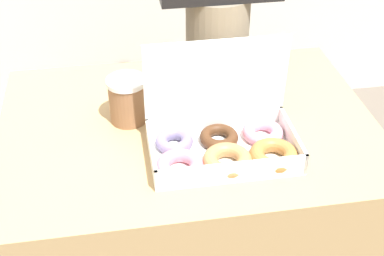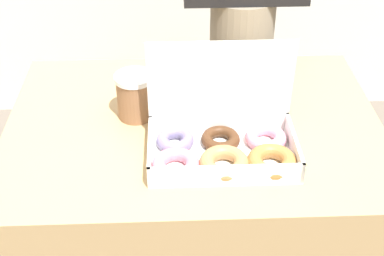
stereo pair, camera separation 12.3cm
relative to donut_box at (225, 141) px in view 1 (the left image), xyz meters
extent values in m
cube|color=tan|center=(-0.06, 0.14, -0.42)|extent=(0.96, 0.69, 0.76)
cube|color=white|center=(0.00, -0.01, -0.03)|extent=(0.34, 0.20, 0.01)
cube|color=white|center=(-0.17, -0.01, -0.01)|extent=(0.01, 0.20, 0.05)
cube|color=white|center=(0.16, -0.01, -0.01)|extent=(0.01, 0.20, 0.05)
cube|color=white|center=(0.00, -0.10, -0.01)|extent=(0.34, 0.01, 0.05)
cube|color=white|center=(0.00, 0.09, -0.01)|extent=(0.34, 0.01, 0.05)
cube|color=white|center=(0.00, 0.09, 0.12)|extent=(0.34, 0.02, 0.20)
torus|color=pink|center=(-0.11, -0.05, -0.02)|extent=(0.15, 0.15, 0.03)
torus|color=slate|center=(-0.11, 0.04, -0.02)|extent=(0.12, 0.12, 0.03)
torus|color=#B27F4C|center=(0.00, -0.05, -0.01)|extent=(0.15, 0.15, 0.03)
torus|color=#4C2D19|center=(0.00, 0.04, -0.02)|extent=(0.11, 0.11, 0.03)
torus|color=#A87038|center=(0.10, -0.05, -0.01)|extent=(0.13, 0.13, 0.03)
torus|color=pink|center=(0.10, 0.04, -0.02)|extent=(0.12, 0.12, 0.03)
cylinder|color=#8C6042|center=(-0.21, 0.18, 0.02)|extent=(0.09, 0.09, 0.11)
cylinder|color=white|center=(-0.21, 0.18, 0.08)|extent=(0.10, 0.10, 0.01)
cylinder|color=gray|center=(0.12, 0.67, -0.36)|extent=(0.22, 0.22, 0.89)
camera|label=1|loc=(-0.24, -0.96, 0.75)|focal=50.00mm
camera|label=2|loc=(-0.11, -0.98, 0.75)|focal=50.00mm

